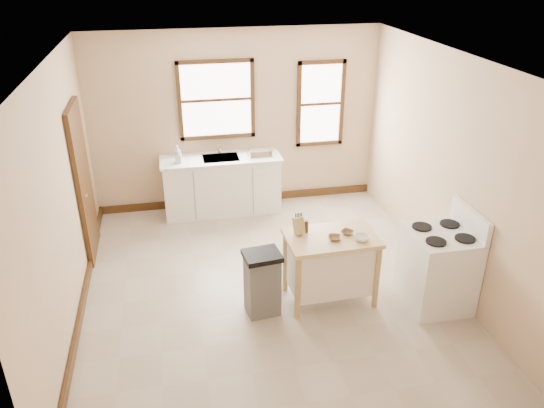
# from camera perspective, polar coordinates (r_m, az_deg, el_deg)

# --- Properties ---
(floor) EXTENTS (5.00, 5.00, 0.00)m
(floor) POSITION_cam_1_polar(r_m,az_deg,el_deg) (6.77, -0.54, -8.77)
(floor) COLOR #B2A38D
(floor) RESTS_ON ground
(ceiling) EXTENTS (5.00, 5.00, 0.00)m
(ceiling) POSITION_cam_1_polar(r_m,az_deg,el_deg) (5.66, -0.67, 15.21)
(ceiling) COLOR white
(ceiling) RESTS_ON ground
(wall_back) EXTENTS (4.50, 0.04, 2.80)m
(wall_back) POSITION_cam_1_polar(r_m,az_deg,el_deg) (8.39, -3.85, 8.93)
(wall_back) COLOR #D6B18D
(wall_back) RESTS_ON ground
(wall_left) EXTENTS (0.04, 5.00, 2.80)m
(wall_left) POSITION_cam_1_polar(r_m,az_deg,el_deg) (6.11, -21.80, 0.29)
(wall_left) COLOR #D6B18D
(wall_left) RESTS_ON ground
(wall_right) EXTENTS (0.04, 5.00, 2.80)m
(wall_right) POSITION_cam_1_polar(r_m,az_deg,el_deg) (6.83, 18.32, 3.54)
(wall_right) COLOR #D6B18D
(wall_right) RESTS_ON ground
(window_main) EXTENTS (1.17, 0.06, 1.22)m
(window_main) POSITION_cam_1_polar(r_m,az_deg,el_deg) (8.25, -6.01, 11.07)
(window_main) COLOR #3F2411
(window_main) RESTS_ON wall_back
(window_side) EXTENTS (0.77, 0.06, 1.37)m
(window_side) POSITION_cam_1_polar(r_m,az_deg,el_deg) (8.59, 5.24, 10.68)
(window_side) COLOR #3F2411
(window_side) RESTS_ON wall_back
(door_left) EXTENTS (0.06, 0.90, 2.10)m
(door_left) POSITION_cam_1_polar(r_m,az_deg,el_deg) (7.41, -19.61, 2.17)
(door_left) COLOR #3F2411
(door_left) RESTS_ON ground
(baseboard_back) EXTENTS (4.50, 0.04, 0.12)m
(baseboard_back) POSITION_cam_1_polar(r_m,az_deg,el_deg) (8.85, -3.57, 0.56)
(baseboard_back) COLOR #3F2411
(baseboard_back) RESTS_ON ground
(baseboard_left) EXTENTS (0.04, 5.00, 0.12)m
(baseboard_left) POSITION_cam_1_polar(r_m,az_deg,el_deg) (6.76, -19.66, -9.97)
(baseboard_left) COLOR #3F2411
(baseboard_left) RESTS_ON ground
(sink_counter) EXTENTS (1.86, 0.62, 0.92)m
(sink_counter) POSITION_cam_1_polar(r_m,az_deg,el_deg) (8.41, -5.40, 2.07)
(sink_counter) COLOR white
(sink_counter) RESTS_ON ground
(faucet) EXTENTS (0.03, 0.03, 0.22)m
(faucet) POSITION_cam_1_polar(r_m,az_deg,el_deg) (8.37, -5.71, 6.13)
(faucet) COLOR silver
(faucet) RESTS_ON sink_counter
(soap_bottle_a) EXTENTS (0.10, 0.10, 0.26)m
(soap_bottle_a) POSITION_cam_1_polar(r_m,az_deg,el_deg) (8.10, -10.09, 5.32)
(soap_bottle_a) COLOR #B2B2B2
(soap_bottle_a) RESTS_ON sink_counter
(soap_bottle_b) EXTENTS (0.11, 0.11, 0.20)m
(soap_bottle_b) POSITION_cam_1_polar(r_m,az_deg,el_deg) (8.10, -10.04, 5.08)
(soap_bottle_b) COLOR #B2B2B2
(soap_bottle_b) RESTS_ON sink_counter
(dish_rack) EXTENTS (0.40, 0.32, 0.09)m
(dish_rack) POSITION_cam_1_polar(r_m,az_deg,el_deg) (8.26, -1.31, 5.50)
(dish_rack) COLOR silver
(dish_rack) RESTS_ON sink_counter
(kitchen_island) EXTENTS (1.07, 0.70, 0.86)m
(kitchen_island) POSITION_cam_1_polar(r_m,az_deg,el_deg) (6.36, 6.27, -6.83)
(kitchen_island) COLOR #DDB482
(kitchen_island) RESTS_ON ground
(knife_block) EXTENTS (0.13, 0.13, 0.20)m
(knife_block) POSITION_cam_1_polar(r_m,az_deg,el_deg) (6.10, 2.90, -2.40)
(knife_block) COLOR tan
(knife_block) RESTS_ON kitchen_island
(pepper_grinder) EXTENTS (0.06, 0.06, 0.15)m
(pepper_grinder) POSITION_cam_1_polar(r_m,az_deg,el_deg) (6.15, 3.72, -2.46)
(pepper_grinder) COLOR #3C1F10
(pepper_grinder) RESTS_ON kitchen_island
(bowl_a) EXTENTS (0.20, 0.20, 0.04)m
(bowl_a) POSITION_cam_1_polar(r_m,az_deg,el_deg) (6.06, 6.78, -3.65)
(bowl_a) COLOR brown
(bowl_a) RESTS_ON kitchen_island
(bowl_b) EXTENTS (0.20, 0.20, 0.04)m
(bowl_b) POSITION_cam_1_polar(r_m,az_deg,el_deg) (6.20, 8.12, -3.05)
(bowl_b) COLOR brown
(bowl_b) RESTS_ON kitchen_island
(bowl_c) EXTENTS (0.20, 0.20, 0.05)m
(bowl_c) POSITION_cam_1_polar(r_m,az_deg,el_deg) (6.09, 9.62, -3.62)
(bowl_c) COLOR white
(bowl_c) RESTS_ON kitchen_island
(trash_bin) EXTENTS (0.44, 0.39, 0.79)m
(trash_bin) POSITION_cam_1_polar(r_m,az_deg,el_deg) (6.12, -1.05, -8.50)
(trash_bin) COLOR #5B5B59
(trash_bin) RESTS_ON ground
(gas_stove) EXTENTS (0.75, 0.77, 1.21)m
(gas_stove) POSITION_cam_1_polar(r_m,az_deg,el_deg) (6.46, 17.51, -5.62)
(gas_stove) COLOR white
(gas_stove) RESTS_ON ground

